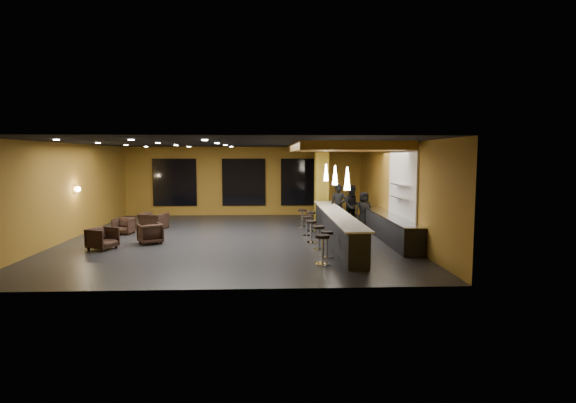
{
  "coord_description": "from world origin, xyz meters",
  "views": [
    {
      "loc": [
        1.24,
        -16.55,
        3.04
      ],
      "look_at": [
        2.0,
        0.5,
        1.3
      ],
      "focal_mm": 28.0,
      "sensor_mm": 36.0,
      "label": 1
    }
  ],
  "objects_px": {
    "armchair_d": "(154,221)",
    "bar_stool_4": "(307,223)",
    "column": "(321,185)",
    "armchair_b": "(150,234)",
    "armchair_a": "(103,239)",
    "staff_c": "(364,210)",
    "bar_stool_3": "(311,229)",
    "bar_stool_1": "(327,241)",
    "staff_b": "(353,206)",
    "pendant_0": "(347,179)",
    "bar_stool_6": "(302,216)",
    "bar_stool_2": "(319,234)",
    "pendant_1": "(335,175)",
    "bar_counter": "(337,228)",
    "bar_stool_0": "(323,246)",
    "prep_counter": "(389,227)",
    "armchair_c": "(124,226)",
    "staff_a": "(338,206)",
    "pendant_2": "(326,173)",
    "bar_stool_5": "(311,219)"
  },
  "relations": [
    {
      "from": "armchair_a",
      "to": "armchair_b",
      "type": "relative_size",
      "value": 1.01
    },
    {
      "from": "bar_counter",
      "to": "bar_stool_3",
      "type": "distance_m",
      "value": 0.91
    },
    {
      "from": "pendant_0",
      "to": "armchair_b",
      "type": "bearing_deg",
      "value": 162.73
    },
    {
      "from": "staff_c",
      "to": "bar_stool_1",
      "type": "relative_size",
      "value": 1.94
    },
    {
      "from": "bar_counter",
      "to": "bar_stool_4",
      "type": "xyz_separation_m",
      "value": [
        -0.95,
        1.26,
        -0.02
      ]
    },
    {
      "from": "armchair_a",
      "to": "bar_stool_2",
      "type": "distance_m",
      "value": 7.04
    },
    {
      "from": "armchair_a",
      "to": "bar_stool_6",
      "type": "bearing_deg",
      "value": -32.58
    },
    {
      "from": "pendant_0",
      "to": "pendant_1",
      "type": "height_order",
      "value": "same"
    },
    {
      "from": "bar_stool_0",
      "to": "bar_stool_1",
      "type": "bearing_deg",
      "value": 74.83
    },
    {
      "from": "staff_a",
      "to": "staff_c",
      "type": "relative_size",
      "value": 1.22
    },
    {
      "from": "bar_stool_1",
      "to": "staff_a",
      "type": "bearing_deg",
      "value": 77.41
    },
    {
      "from": "armchair_a",
      "to": "bar_stool_6",
      "type": "xyz_separation_m",
      "value": [
        6.86,
        4.37,
        0.12
      ]
    },
    {
      "from": "bar_stool_2",
      "to": "pendant_0",
      "type": "bearing_deg",
      "value": -43.71
    },
    {
      "from": "pendant_2",
      "to": "armchair_a",
      "type": "distance_m",
      "value": 8.95
    },
    {
      "from": "pendant_1",
      "to": "pendant_2",
      "type": "xyz_separation_m",
      "value": [
        0.0,
        2.5,
        0.0
      ]
    },
    {
      "from": "armchair_d",
      "to": "bar_stool_4",
      "type": "xyz_separation_m",
      "value": [
        6.26,
        -1.99,
        0.16
      ]
    },
    {
      "from": "bar_stool_4",
      "to": "bar_stool_1",
      "type": "bearing_deg",
      "value": -85.49
    },
    {
      "from": "column",
      "to": "armchair_b",
      "type": "relative_size",
      "value": 4.5
    },
    {
      "from": "pendant_2",
      "to": "bar_counter",
      "type": "bearing_deg",
      "value": -90.0
    },
    {
      "from": "staff_b",
      "to": "armchair_c",
      "type": "distance_m",
      "value": 9.4
    },
    {
      "from": "staff_c",
      "to": "bar_stool_3",
      "type": "relative_size",
      "value": 1.97
    },
    {
      "from": "armchair_a",
      "to": "bar_stool_4",
      "type": "relative_size",
      "value": 1.04
    },
    {
      "from": "armchair_a",
      "to": "pendant_0",
      "type": "bearing_deg",
      "value": -73.18
    },
    {
      "from": "armchair_b",
      "to": "armchair_c",
      "type": "xyz_separation_m",
      "value": [
        -1.52,
        1.97,
        -0.03
      ]
    },
    {
      "from": "staff_a",
      "to": "bar_stool_4",
      "type": "bearing_deg",
      "value": -109.88
    },
    {
      "from": "pendant_1",
      "to": "bar_stool_1",
      "type": "xyz_separation_m",
      "value": [
        -0.66,
        -2.88,
        -1.84
      ]
    },
    {
      "from": "bar_counter",
      "to": "prep_counter",
      "type": "height_order",
      "value": "bar_counter"
    },
    {
      "from": "pendant_2",
      "to": "bar_stool_0",
      "type": "height_order",
      "value": "pendant_2"
    },
    {
      "from": "pendant_2",
      "to": "armchair_c",
      "type": "height_order",
      "value": "pendant_2"
    },
    {
      "from": "staff_b",
      "to": "bar_stool_2",
      "type": "distance_m",
      "value": 5.18
    },
    {
      "from": "bar_stool_3",
      "to": "bar_stool_5",
      "type": "xyz_separation_m",
      "value": [
        0.2,
        2.33,
        0.02
      ]
    },
    {
      "from": "prep_counter",
      "to": "armchair_d",
      "type": "bearing_deg",
      "value": 163.34
    },
    {
      "from": "staff_a",
      "to": "armchair_c",
      "type": "distance_m",
      "value": 8.6
    },
    {
      "from": "staff_a",
      "to": "bar_counter",
      "type": "bearing_deg",
      "value": -77.3
    },
    {
      "from": "armchair_b",
      "to": "armchair_c",
      "type": "bearing_deg",
      "value": -80.62
    },
    {
      "from": "staff_b",
      "to": "armchair_d",
      "type": "relative_size",
      "value": 1.77
    },
    {
      "from": "column",
      "to": "bar_stool_2",
      "type": "bearing_deg",
      "value": -97.54
    },
    {
      "from": "armchair_a",
      "to": "armchair_b",
      "type": "xyz_separation_m",
      "value": [
        1.3,
        0.92,
        -0.0
      ]
    },
    {
      "from": "column",
      "to": "bar_stool_2",
      "type": "height_order",
      "value": "column"
    },
    {
      "from": "staff_b",
      "to": "staff_c",
      "type": "distance_m",
      "value": 0.66
    },
    {
      "from": "staff_b",
      "to": "bar_stool_3",
      "type": "height_order",
      "value": "staff_b"
    },
    {
      "from": "bar_stool_0",
      "to": "bar_stool_1",
      "type": "distance_m",
      "value": 0.9
    },
    {
      "from": "armchair_c",
      "to": "bar_stool_2",
      "type": "xyz_separation_m",
      "value": [
        7.26,
        -3.25,
        0.18
      ]
    },
    {
      "from": "bar_counter",
      "to": "bar_stool_1",
      "type": "distance_m",
      "value": 2.47
    },
    {
      "from": "armchair_d",
      "to": "bar_stool_6",
      "type": "bearing_deg",
      "value": -157.84
    },
    {
      "from": "bar_stool_3",
      "to": "bar_stool_2",
      "type": "bearing_deg",
      "value": -83.51
    },
    {
      "from": "pendant_1",
      "to": "bar_stool_2",
      "type": "relative_size",
      "value": 0.9
    },
    {
      "from": "bar_stool_4",
      "to": "bar_stool_3",
      "type": "bearing_deg",
      "value": -88.34
    },
    {
      "from": "staff_b",
      "to": "bar_stool_1",
      "type": "height_order",
      "value": "staff_b"
    },
    {
      "from": "armchair_a",
      "to": "bar_stool_2",
      "type": "relative_size",
      "value": 1.0
    }
  ]
}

